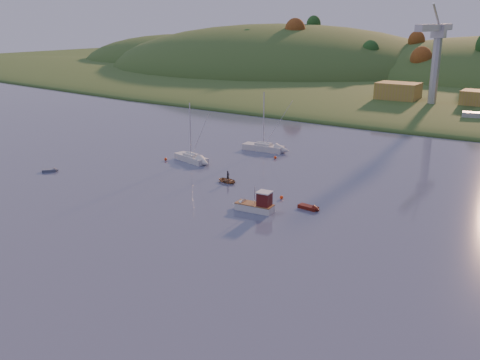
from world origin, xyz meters
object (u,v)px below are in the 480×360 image
Objects in this scene: sailboat_far at (191,157)px; grey_dinghy at (53,170)px; canoe at (228,180)px; red_tender at (312,208)px; sailboat_near at (263,147)px; fishing_boat at (252,204)px.

sailboat_far is 23.00m from grey_dinghy.
red_tender is (16.15, -3.91, -0.10)m from canoe.
sailboat_near is at bearing 22.71° from canoe.
fishing_boat is 0.55× the size of sailboat_near.
fishing_boat is at bearing -41.58° from grey_dinghy.
canoe is 0.96× the size of red_tender.
fishing_boat is 1.94× the size of canoe.
canoe is at bearing -45.77° from fishing_boat.
fishing_boat is 37.10m from grey_dinghy.
grey_dinghy is (-37.01, -2.54, -0.63)m from fishing_boat.
sailboat_near is 33.27m from red_tender.
sailboat_near reaches higher than canoe.
red_tender is (6.43, 4.50, -0.61)m from fishing_boat.
sailboat_near is 1.08× the size of sailboat_far.
sailboat_far is 3.98× the size of grey_dinghy.
sailboat_far is (-6.35, -13.84, -0.04)m from sailboat_near.
sailboat_near is at bearing 10.89° from grey_dinghy.
sailboat_far reaches higher than grey_dinghy.
canoe is at bearing 173.31° from red_tender.
red_tender reaches higher than grey_dinghy.
canoe is (-9.72, 8.41, -0.51)m from fishing_boat.
red_tender is at bearing -52.26° from sailboat_near.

